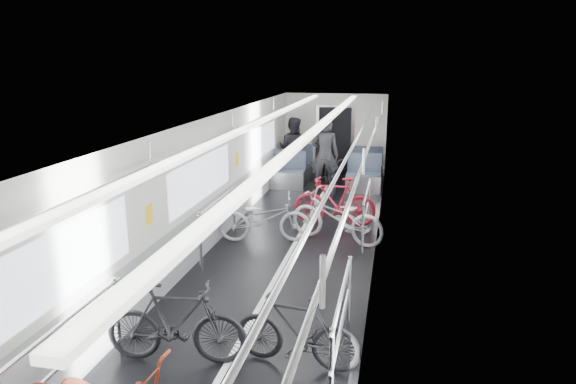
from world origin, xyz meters
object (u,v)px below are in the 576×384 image
bike_left_far (264,218)px  person_seated (293,148)px  bike_right_near (297,330)px  person_standing (325,155)px  bike_aisle (331,174)px  bike_right_far (335,201)px  bike_right_mid (336,217)px  bike_left_mid (176,323)px

bike_left_far → person_seated: (-0.49, 5.21, 0.44)m
bike_right_near → person_standing: person_standing is taller
bike_aisle → person_standing: person_standing is taller
bike_left_far → bike_right_near: bearing=-173.1°
bike_left_far → bike_right_far: bike_right_far is taller
bike_right_far → bike_aisle: 2.70m
bike_left_far → bike_right_near: (1.38, -3.91, -0.02)m
bike_right_mid → person_standing: (-0.74, 3.69, 0.48)m
person_seated → bike_left_far: bearing=105.2°
bike_right_far → person_standing: bearing=-167.0°
bike_right_far → bike_right_near: bearing=2.7°
bike_left_far → bike_right_far: (1.19, 1.27, 0.06)m
person_standing → person_seated: person_standing is taller
bike_right_near → person_standing: bearing=-168.1°
bike_left_far → person_seated: bearing=-7.2°
bike_left_mid → bike_aisle: size_ratio=0.88×
bike_right_mid → bike_left_mid: bearing=0.9°
person_seated → bike_right_far: bearing=122.9°
bike_right_near → person_seated: size_ratio=0.82×
bike_right_mid → bike_right_near: bearing=18.4°
bike_left_far → person_standing: size_ratio=0.89×
bike_left_far → bike_aisle: bike_aisle is taller
bike_left_far → bike_right_mid: (1.34, 0.23, 0.04)m
bike_right_far → bike_aisle: bearing=-170.3°
person_standing → bike_left_far: bearing=78.4°
person_standing → bike_left_mid: bearing=83.0°
bike_right_far → person_seated: (-1.68, 3.94, 0.38)m
bike_right_near → bike_aisle: bearing=-169.2°
bike_right_near → person_seated: (-1.88, 9.12, 0.45)m
person_standing → person_seated: bearing=-52.3°
bike_left_mid → bike_right_near: (1.36, 0.21, -0.05)m
bike_right_mid → person_seated: size_ratio=1.05×
person_standing → person_seated: (-1.10, 1.28, -0.08)m
bike_right_near → bike_right_far: bearing=-171.6°
bike_left_mid → person_standing: bearing=-10.5°
bike_left_far → person_standing: person_standing is taller
bike_right_mid → bike_aisle: (-0.58, 3.69, -0.00)m
bike_left_far → bike_right_mid: 1.36m
bike_left_far → bike_aisle: size_ratio=0.93×
person_standing → bike_aisle: bearing=177.1°
bike_left_far → bike_right_far: bearing=-55.9°
bike_right_mid → bike_aisle: bike_right_mid is taller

